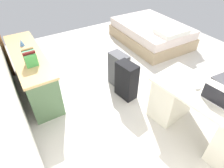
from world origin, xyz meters
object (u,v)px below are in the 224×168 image
at_px(credenza, 33,72).
at_px(figurine_small, 21,43).
at_px(suitcase_black, 126,81).
at_px(computer_mouse, 198,88).
at_px(desk, 202,115).
at_px(bed, 151,33).
at_px(laptop, 216,98).
at_px(suitcase_spare_grey, 119,70).

xyz_separation_m(credenza, figurine_small, (0.32, 0.00, 0.42)).
xyz_separation_m(suitcase_black, computer_mouse, (-1.01, -0.38, 0.41)).
distance_m(desk, bed, 2.91).
xyz_separation_m(credenza, laptop, (-2.29, -1.66, 0.40)).
height_order(bed, laptop, laptop).
relative_size(computer_mouse, figurine_small, 0.91).
xyz_separation_m(suitcase_black, suitcase_spare_grey, (0.33, -0.06, -0.00)).
xyz_separation_m(desk, laptop, (-0.09, 0.03, 0.39)).
height_order(bed, computer_mouse, computer_mouse).
xyz_separation_m(desk, figurine_small, (2.52, 1.70, 0.42)).
relative_size(suitcase_spare_grey, figurine_small, 5.92).
bearing_deg(desk, suitcase_spare_grey, 12.86).
xyz_separation_m(bed, figurine_small, (-0.06, 3.04, 0.55)).
relative_size(desk, figurine_small, 13.71).
bearing_deg(desk, figurine_small, 33.97).
relative_size(credenza, laptop, 5.39).
xyz_separation_m(bed, suitcase_black, (-1.39, 1.75, 0.08)).
distance_m(credenza, suitcase_black, 1.64).
xyz_separation_m(desk, suitcase_black, (1.19, 0.40, -0.05)).
xyz_separation_m(desk, suitcase_spare_grey, (1.52, 0.35, -0.05)).
bearing_deg(suitcase_black, bed, -60.08).
bearing_deg(computer_mouse, suitcase_black, 13.70).
xyz_separation_m(laptop, figurine_small, (2.61, 1.66, 0.03)).
bearing_deg(suitcase_spare_grey, credenza, 57.14).
bearing_deg(credenza, computer_mouse, -140.40).
bearing_deg(suitcase_black, computer_mouse, -168.00).
distance_m(desk, suitcase_black, 1.26).
distance_m(bed, suitcase_black, 2.23).
relative_size(suitcase_black, computer_mouse, 6.55).
height_order(suitcase_spare_grey, figurine_small, figurine_small).
xyz_separation_m(computer_mouse, figurine_small, (2.34, 1.67, 0.06)).
relative_size(credenza, suitcase_black, 2.75).
relative_size(laptop, computer_mouse, 3.34).
bearing_deg(credenza, suitcase_black, -127.97).
bearing_deg(credenza, suitcase_spare_grey, -116.63).
bearing_deg(credenza, desk, -142.35).
relative_size(bed, laptop, 5.77).
xyz_separation_m(credenza, bed, (0.38, -3.04, -0.13)).
bearing_deg(desk, bed, -27.50).
distance_m(bed, laptop, 3.05).
relative_size(credenza, computer_mouse, 18.00).
height_order(desk, computer_mouse, computer_mouse).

